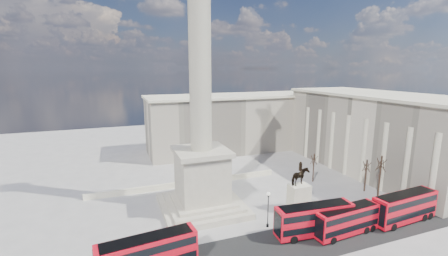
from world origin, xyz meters
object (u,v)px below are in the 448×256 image
red_bus_a (149,255)px  pedestrian_crossing (289,216)px  pedestrian_walking (300,223)px  pedestrian_standing (355,210)px  victorian_lamp (268,207)px  equestrian_statue (299,194)px  red_bus_b (314,219)px  red_bus_c (347,220)px  red_bus_d (405,207)px  nelsons_column (201,137)px

red_bus_a → pedestrian_crossing: bearing=5.9°
pedestrian_walking → pedestrian_standing: pedestrian_standing is taller
victorian_lamp → equestrian_statue: bearing=20.7°
red_bus_b → red_bus_c: 4.85m
red_bus_b → red_bus_c: bearing=-13.9°
red_bus_a → victorian_lamp: (18.56, 4.57, 0.88)m
red_bus_d → pedestrian_crossing: size_ratio=6.85×
nelsons_column → red_bus_b: size_ratio=4.18×
victorian_lamp → red_bus_b: bearing=-39.9°
nelsons_column → red_bus_a: (-10.80, -14.19, -10.41)m
pedestrian_standing → pedestrian_crossing: bearing=-23.0°
pedestrian_standing → pedestrian_crossing: 11.58m
red_bus_c → pedestrian_standing: (5.55, 4.11, -1.34)m
red_bus_a → red_bus_b: size_ratio=1.01×
red_bus_a → victorian_lamp: bearing=7.7°
red_bus_b → red_bus_d: (15.99, -1.82, 0.04)m
red_bus_b → pedestrian_standing: size_ratio=6.39×
red_bus_b → victorian_lamp: 6.96m
red_bus_b → equestrian_statue: 7.66m
victorian_lamp → pedestrian_walking: size_ratio=3.82×
pedestrian_crossing → equestrian_statue: bearing=-76.1°
nelsons_column → equestrian_statue: 19.42m
red_bus_a → pedestrian_standing: bearing=-1.6°
nelsons_column → victorian_lamp: size_ratio=8.68×
pedestrian_walking → pedestrian_standing: 10.87m
equestrian_statue → red_bus_a: bearing=-164.1°
pedestrian_crossing → red_bus_b: bearing=172.4°
nelsons_column → pedestrian_walking: 20.79m
pedestrian_walking → pedestrian_crossing: bearing=102.2°
pedestrian_crossing → red_bus_d: bearing=-133.2°
victorian_lamp → equestrian_statue: size_ratio=0.64×
nelsons_column → red_bus_a: size_ratio=4.16×
victorian_lamp → pedestrian_crossing: victorian_lamp is taller
equestrian_statue → red_bus_d: bearing=-33.6°
red_bus_a → red_bus_c: (28.44, -1.42, -0.23)m
red_bus_c → pedestrian_walking: (-5.32, 4.11, -1.52)m
nelsons_column → victorian_lamp: nelsons_column is taller
red_bus_c → red_bus_a: bearing=173.0°
red_bus_d → pedestrian_crossing: 18.49m
pedestrian_walking → pedestrian_crossing: (-0.51, 2.14, 0.13)m
equestrian_statue → pedestrian_walking: 6.10m
red_bus_b → nelsons_column: bearing=137.8°
red_bus_d → pedestrian_crossing: (-17.23, 6.50, -1.66)m
red_bus_c → red_bus_d: bearing=-5.4°
red_bus_b → pedestrian_walking: red_bus_b is taller
red_bus_b → red_bus_d: red_bus_d is taller
nelsons_column → red_bus_b: 21.83m
equestrian_statue → pedestrian_walking: equestrian_statue is taller
pedestrian_standing → pedestrian_crossing: size_ratio=1.06×
nelsons_column → pedestrian_walking: (12.32, -11.50, -12.16)m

